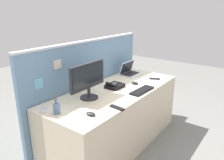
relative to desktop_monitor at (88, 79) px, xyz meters
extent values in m
plane|color=slate|center=(0.39, -0.09, -0.99)|extent=(10.00, 10.00, 0.00)
cube|color=beige|center=(0.39, -0.09, -0.61)|extent=(1.96, 0.78, 0.76)
cube|color=#6084A3|center=(0.39, 0.34, -0.33)|extent=(2.10, 0.06, 1.32)
cube|color=#B7BAC1|center=(0.39, 0.34, 0.34)|extent=(2.10, 0.07, 0.02)
cube|color=#66ADD1|center=(-0.42, 0.30, 0.00)|extent=(0.10, 0.01, 0.11)
cube|color=yellow|center=(0.15, 0.30, -0.01)|extent=(0.11, 0.01, 0.09)
cube|color=beige|center=(-0.16, 0.30, 0.15)|extent=(0.10, 0.01, 0.10)
cube|color=yellow|center=(0.29, 0.30, -0.14)|extent=(0.12, 0.02, 0.07)
cylinder|color=#232328|center=(0.00, -0.01, -0.22)|extent=(0.20, 0.20, 0.02)
cylinder|color=#232328|center=(0.00, -0.01, -0.15)|extent=(0.04, 0.04, 0.12)
cube|color=#232328|center=(0.00, 0.00, 0.03)|extent=(0.52, 0.03, 0.29)
cube|color=black|center=(0.00, -0.01, 0.03)|extent=(0.49, 0.01, 0.26)
cube|color=silver|center=(1.04, 0.08, -0.22)|extent=(0.32, 0.23, 0.02)
cube|color=black|center=(1.04, 0.09, -0.21)|extent=(0.28, 0.16, 0.00)
cube|color=silver|center=(1.04, 0.17, -0.12)|extent=(0.32, 0.07, 0.19)
cube|color=black|center=(1.04, 0.16, -0.12)|extent=(0.29, 0.06, 0.17)
cube|color=black|center=(0.45, -0.04, -0.21)|extent=(0.22, 0.18, 0.05)
cube|color=#4C6B5B|center=(0.48, -0.02, -0.18)|extent=(0.07, 0.06, 0.01)
cylinder|color=black|center=(0.38, -0.04, -0.17)|extent=(0.04, 0.16, 0.04)
cube|color=black|center=(0.54, -0.39, -0.22)|extent=(0.39, 0.14, 0.02)
ellipsoid|color=#232328|center=(-0.31, -0.31, -0.21)|extent=(0.07, 0.11, 0.03)
ellipsoid|color=black|center=(0.72, -0.18, -0.21)|extent=(0.08, 0.11, 0.03)
cylinder|color=#4C7093|center=(-0.47, -0.02, -0.18)|extent=(0.07, 0.07, 0.10)
cylinder|color=#238438|center=(-0.47, -0.01, -0.12)|extent=(0.02, 0.01, 0.14)
cylinder|color=blue|center=(-0.47, -0.02, -0.12)|extent=(0.01, 0.02, 0.13)
cylinder|color=red|center=(-0.47, -0.01, -0.12)|extent=(0.01, 0.01, 0.14)
cube|color=#B7BAC1|center=(-0.51, 0.14, -0.23)|extent=(0.14, 0.14, 0.01)
cube|color=black|center=(1.08, -0.29, -0.23)|extent=(0.13, 0.16, 0.01)
cube|color=black|center=(-0.03, -0.42, -0.22)|extent=(0.06, 0.17, 0.02)
camera|label=1|loc=(-1.71, -1.61, 0.76)|focal=35.54mm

